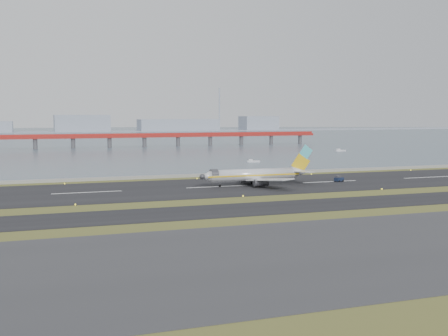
{
  "coord_description": "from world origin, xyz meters",
  "views": [
    {
      "loc": [
        -55.27,
        -135.77,
        22.74
      ],
      "look_at": [
        -0.56,
        22.0,
        6.72
      ],
      "focal_mm": 45.0,
      "sensor_mm": 36.0,
      "label": 1
    }
  ],
  "objects": [
    {
      "name": "ground",
      "position": [
        0.0,
        0.0,
        0.0
      ],
      "size": [
        1000.0,
        1000.0,
        0.0
      ],
      "primitive_type": "plane",
      "color": "#3B4A1A",
      "rests_on": "ground"
    },
    {
      "name": "apron_strip",
      "position": [
        0.0,
        -55.0,
        0.05
      ],
      "size": [
        1000.0,
        50.0,
        0.1
      ],
      "primitive_type": "cube",
      "color": "#313134",
      "rests_on": "ground"
    },
    {
      "name": "taxiway_strip",
      "position": [
        0.0,
        -12.0,
        0.05
      ],
      "size": [
        1000.0,
        18.0,
        0.1
      ],
      "primitive_type": "cube",
      "color": "black",
      "rests_on": "ground"
    },
    {
      "name": "runway_strip",
      "position": [
        0.0,
        30.0,
        0.05
      ],
      "size": [
        1000.0,
        45.0,
        0.1
      ],
      "primitive_type": "cube",
      "color": "black",
      "rests_on": "ground"
    },
    {
      "name": "seawall",
      "position": [
        0.0,
        60.0,
        0.5
      ],
      "size": [
        1000.0,
        2.5,
        1.0
      ],
      "primitive_type": "cube",
      "color": "gray",
      "rests_on": "ground"
    },
    {
      "name": "bay_water",
      "position": [
        0.0,
        460.0,
        0.0
      ],
      "size": [
        1400.0,
        800.0,
        1.3
      ],
      "primitive_type": "cube",
      "color": "#495C69",
      "rests_on": "ground"
    },
    {
      "name": "red_pier",
      "position": [
        20.0,
        250.0,
        7.28
      ],
      "size": [
        260.0,
        5.0,
        10.2
      ],
      "color": "#A1201B",
      "rests_on": "ground"
    },
    {
      "name": "far_shoreline",
      "position": [
        13.62,
        620.0,
        6.07
      ],
      "size": [
        1400.0,
        80.0,
        60.5
      ],
      "color": "#919AAB",
      "rests_on": "ground"
    },
    {
      "name": "airliner",
      "position": [
        13.15,
        29.32,
        3.46
      ],
      "size": [
        38.52,
        32.89,
        12.8
      ],
      "color": "silver",
      "rests_on": "ground"
    },
    {
      "name": "pushback_tug",
      "position": [
        42.87,
        28.94,
        1.0
      ],
      "size": [
        3.65,
        2.9,
        2.05
      ],
      "rotation": [
        0.0,
        0.0,
        0.4
      ],
      "color": "#131D35",
      "rests_on": "ground"
    },
    {
      "name": "workboat_near",
      "position": [
        44.93,
        111.02,
        0.46
      ],
      "size": [
        6.31,
        3.29,
        1.47
      ],
      "rotation": [
        0.0,
        0.0,
        -0.24
      ],
      "color": "silver",
      "rests_on": "ground"
    },
    {
      "name": "workboat_far",
      "position": [
        125.57,
        167.1,
        0.51
      ],
      "size": [
        6.67,
        2.24,
        1.61
      ],
      "rotation": [
        0.0,
        0.0,
        -0.03
      ],
      "color": "silver",
      "rests_on": "ground"
    }
  ]
}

